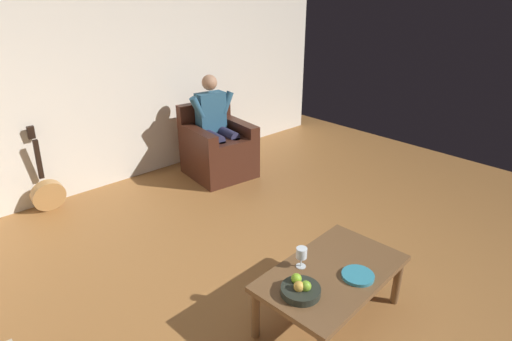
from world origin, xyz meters
TOP-DOWN VIEW (x-y plane):
  - ground_plane at (0.00, 0.00)m, footprint 7.50×7.50m
  - wall_back at (0.00, -3.16)m, footprint 6.48×0.06m
  - armchair at (-0.86, -2.46)m, footprint 0.82×0.86m
  - person_seated at (-0.86, -2.47)m, footprint 0.63×0.58m
  - coffee_table at (0.15, 0.14)m, footprint 1.12×0.71m
  - guitar at (1.09, -2.95)m, footprint 0.35×0.23m
  - wine_glass_near at (0.27, -0.04)m, footprint 0.08×0.08m
  - fruit_bowl at (0.49, 0.15)m, footprint 0.26×0.26m
  - decorative_dish at (0.08, 0.30)m, footprint 0.22×0.22m

SIDE VIEW (x-z plane):
  - ground_plane at x=0.00m, z-range 0.00..0.00m
  - guitar at x=1.09m, z-range -0.26..0.68m
  - armchair at x=-0.86m, z-range -0.11..0.79m
  - coffee_table at x=0.15m, z-range 0.16..0.59m
  - decorative_dish at x=0.08m, z-range 0.43..0.45m
  - fruit_bowl at x=0.49m, z-range 0.41..0.52m
  - wine_glass_near at x=0.27m, z-range 0.46..0.61m
  - person_seated at x=-0.86m, z-range 0.05..1.32m
  - wall_back at x=0.00m, z-range 0.00..2.78m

